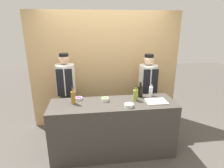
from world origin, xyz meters
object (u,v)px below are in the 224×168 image
bottle_soy (140,91)px  sauce_bowl_green (105,99)px  chef_right (147,90)px  sauce_bowl_white (129,105)px  cutting_board (156,101)px  bottle_oil (135,95)px  chef_left (67,92)px  bottle_vinegar (73,97)px  sauce_bowl_purple (79,98)px  bottle_clear (151,91)px

bottle_soy → sauce_bowl_green: bearing=-169.6°
chef_right → sauce_bowl_white: bearing=-122.5°
sauce_bowl_green → cutting_board: bearing=-10.2°
bottle_oil → chef_left: size_ratio=0.16×
bottle_soy → bottle_vinegar: bottle_vinegar is taller
sauce_bowl_green → sauce_bowl_purple: 0.45m
sauce_bowl_purple → bottle_clear: bottle_clear is taller
bottle_oil → bottle_clear: bearing=27.9°
chef_right → bottle_oil: bearing=-122.1°
sauce_bowl_white → bottle_soy: bearing=53.8°
sauce_bowl_green → bottle_clear: bearing=9.5°
bottle_vinegar → cutting_board: bearing=-4.8°
cutting_board → bottle_clear: size_ratio=1.41×
sauce_bowl_green → bottle_vinegar: (-0.51, -0.04, 0.08)m
cutting_board → chef_right: (0.10, 0.80, -0.09)m
chef_right → bottle_clear: bearing=-101.6°
sauce_bowl_white → bottle_oil: (0.16, 0.24, 0.07)m
bottle_soy → chef_left: bearing=157.9°
bottle_soy → chef_right: size_ratio=0.17×
bottle_vinegar → chef_right: bearing=25.5°
bottle_clear → chef_left: bearing=161.3°
sauce_bowl_green → bottle_clear: 0.84m
sauce_bowl_green → cutting_board: sauce_bowl_green is taller
chef_left → sauce_bowl_green: bearing=-43.3°
sauce_bowl_green → bottle_oil: 0.51m
sauce_bowl_purple → chef_left: chef_left is taller
chef_right → bottle_vinegar: bearing=-154.5°
bottle_clear → chef_left: size_ratio=0.14×
bottle_clear → bottle_soy: (-0.20, -0.02, 0.01)m
bottle_oil → sauce_bowl_white: bearing=-123.8°
sauce_bowl_purple → bottle_soy: 1.06m
cutting_board → chef_right: size_ratio=0.21×
bottle_oil → bottle_vinegar: size_ratio=0.90×
bottle_clear → bottle_vinegar: size_ratio=0.82×
sauce_bowl_white → sauce_bowl_green: bearing=141.5°
sauce_bowl_purple → cutting_board: (1.26, -0.27, -0.01)m
bottle_vinegar → sauce_bowl_purple: bearing=64.4°
bottle_soy → cutting_board: bearing=-52.6°
sauce_bowl_purple → chef_right: bearing=21.2°
sauce_bowl_purple → sauce_bowl_white: (0.78, -0.39, 0.00)m
sauce_bowl_white → bottle_clear: (0.48, 0.41, 0.06)m
bottle_clear → sauce_bowl_purple: bearing=-179.2°
bottle_oil → bottle_vinegar: bottle_vinegar is taller
sauce_bowl_white → bottle_oil: bearing=56.2°
chef_left → sauce_bowl_white: bearing=-41.8°
sauce_bowl_purple → bottle_soy: (1.06, -0.01, 0.08)m
bottle_oil → chef_right: chef_right is taller
cutting_board → chef_left: size_ratio=0.20×
sauce_bowl_purple → sauce_bowl_green: bearing=-15.5°
bottle_vinegar → chef_right: chef_right is taller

